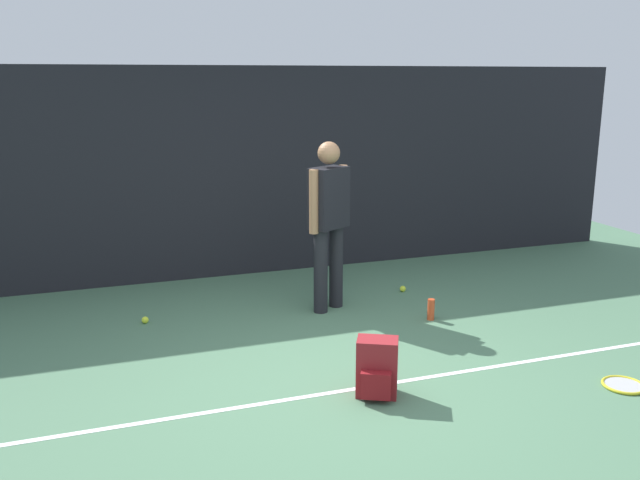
{
  "coord_description": "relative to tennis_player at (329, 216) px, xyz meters",
  "views": [
    {
      "loc": [
        -1.78,
        -4.71,
        2.32
      ],
      "look_at": [
        0.0,
        0.4,
        1.0
      ],
      "focal_mm": 38.01,
      "sensor_mm": 36.0,
      "label": 1
    }
  ],
  "objects": [
    {
      "name": "ground_plane",
      "position": [
        -0.45,
        -1.45,
        -0.97
      ],
      "size": [
        12.0,
        12.0,
        0.0
      ],
      "primitive_type": "plane",
      "color": "#4C7556"
    },
    {
      "name": "back_fence",
      "position": [
        -0.45,
        1.55,
        0.25
      ],
      "size": [
        10.0,
        0.1,
        2.43
      ],
      "primitive_type": "cube",
      "color": "black",
      "rests_on": "ground"
    },
    {
      "name": "court_line",
      "position": [
        -0.45,
        -1.78,
        -0.96
      ],
      "size": [
        9.0,
        0.05,
        0.0
      ],
      "primitive_type": "cube",
      "color": "white",
      "rests_on": "ground"
    },
    {
      "name": "tennis_player",
      "position": [
        0.0,
        0.0,
        0.0
      ],
      "size": [
        0.47,
        0.39,
        1.7
      ],
      "rotation": [
        0.0,
        0.0,
        -2.62
      ],
      "color": "black",
      "rests_on": "ground"
    },
    {
      "name": "tennis_racket",
      "position": [
        1.54,
        -2.44,
        -0.95
      ],
      "size": [
        0.42,
        0.63,
        0.03
      ],
      "rotation": [
        0.0,
        0.0,
        1.97
      ],
      "color": "black",
      "rests_on": "ground"
    },
    {
      "name": "backpack",
      "position": [
        -0.32,
        -1.93,
        -0.76
      ],
      "size": [
        0.36,
        0.37,
        0.44
      ],
      "rotation": [
        0.0,
        0.0,
        5.81
      ],
      "color": "maroon",
      "rests_on": "ground"
    },
    {
      "name": "tennis_ball_near_player",
      "position": [
        0.97,
        0.26,
        -0.93
      ],
      "size": [
        0.07,
        0.07,
        0.07
      ],
      "primitive_type": "sphere",
      "color": "#CCE033",
      "rests_on": "ground"
    },
    {
      "name": "tennis_ball_by_fence",
      "position": [
        -1.81,
        0.19,
        -0.93
      ],
      "size": [
        0.07,
        0.07,
        0.07
      ],
      "primitive_type": "sphere",
      "color": "#CCE033",
      "rests_on": "ground"
    },
    {
      "name": "water_bottle",
      "position": [
        0.84,
        -0.63,
        -0.86
      ],
      "size": [
        0.07,
        0.07,
        0.21
      ],
      "primitive_type": "cylinder",
      "color": "#D84C26",
      "rests_on": "ground"
    }
  ]
}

